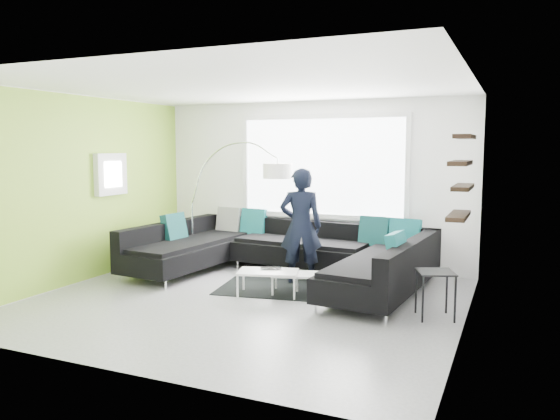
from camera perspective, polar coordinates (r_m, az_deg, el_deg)
The scene contains 9 objects.
ground at distance 7.33m, azimuth -3.68°, elevation -9.48°, with size 5.50×5.50×0.00m, color slate.
room_shell at distance 7.22m, azimuth -2.76°, elevation 4.85°, with size 5.54×5.04×2.82m.
sectional_sofa at distance 8.28m, azimuth -0.20°, elevation -4.70°, with size 4.48×3.01×0.92m.
rug at distance 8.05m, azimuth 1.31°, elevation -7.96°, with size 2.02×1.47×0.01m, color black.
coffee_table at distance 7.59m, azimuth 0.24°, elevation -7.56°, with size 1.04×0.61×0.34m, color white.
arc_lamp at distance 9.51m, azimuth -9.20°, elevation 0.67°, with size 1.99×0.79×2.12m, color silver, non-canonical shape.
side_table at distance 6.81m, azimuth 15.90°, elevation -8.50°, with size 0.41×0.41×0.57m, color black.
person at distance 8.11m, azimuth 2.19°, elevation -1.68°, with size 0.74×0.61×1.72m, color black.
laptop at distance 7.58m, azimuth -0.95°, elevation -6.18°, with size 0.34×0.29×0.02m, color black.
Camera 1 is at (3.24, -6.26, 2.03)m, focal length 35.00 mm.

